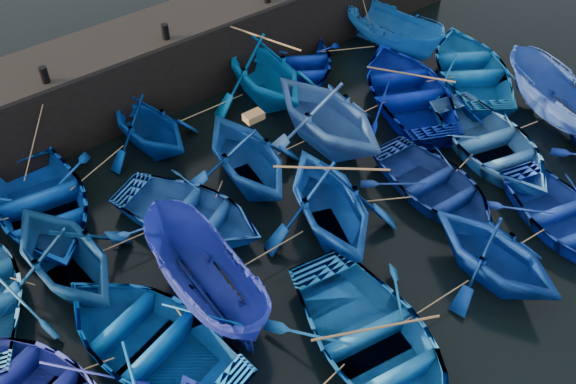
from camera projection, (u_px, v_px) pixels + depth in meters
ground at (362, 278)px, 16.83m from camera, size 120.00×120.00×0.00m
quay_wall at (159, 63)px, 21.95m from camera, size 26.00×2.50×2.50m
quay_top at (153, 29)px, 21.04m from camera, size 26.00×2.50×0.12m
bollard_1 at (44, 75)px, 18.56m from camera, size 0.24×0.24×0.50m
bollard_2 at (165, 32)px, 20.31m from camera, size 0.24×0.24×0.50m
boat_1 at (40, 204)px, 18.03m from camera, size 4.56×5.87×1.12m
boat_2 at (147, 124)px, 19.98m from camera, size 3.62×4.05×1.93m
boat_3 at (263, 69)px, 21.75m from camera, size 4.45×5.00×2.40m
boat_4 at (302, 62)px, 23.43m from camera, size 5.15×5.52×0.93m
boat_5 at (393, 31)px, 24.21m from camera, size 2.23×4.64×1.73m
boat_7 at (64, 253)px, 15.98m from camera, size 4.12×4.65×2.26m
boat_8 at (188, 214)px, 17.86m from camera, size 4.98×5.56×0.95m
boat_9 at (247, 154)px, 18.72m from camera, size 4.20×4.70×2.24m
boat_10 at (327, 112)px, 19.93m from camera, size 4.20×4.85×2.53m
boat_11 at (408, 90)px, 21.96m from camera, size 6.09×6.87×1.18m
boat_12 at (472, 68)px, 22.97m from camera, size 6.11×6.56×1.11m
boat_14 at (149, 337)px, 14.90m from camera, size 5.15×6.14×1.09m
boat_15 at (204, 279)px, 15.68m from camera, size 1.81×4.71×1.81m
boat_16 at (329, 201)px, 17.26m from camera, size 5.00×5.38×2.32m
boat_17 at (435, 186)px, 18.70m from camera, size 3.39×4.61×0.93m
boat_18 at (492, 144)px, 19.98m from camera, size 4.75×5.80×1.05m
boat_19 at (558, 102)px, 20.89m from camera, size 2.58×4.98×1.84m
boat_22 at (374, 343)px, 14.76m from camera, size 4.73×6.04×1.14m
boat_23 at (496, 252)px, 16.17m from camera, size 3.45×3.95×1.99m
boat_24 at (563, 217)px, 17.79m from camera, size 4.15×5.06×0.92m
wooden_crate at (254, 116)px, 17.99m from camera, size 0.56×0.35×0.22m
mooring_ropes at (255, 155)px, 19.07m from camera, size 17.52×11.98×2.10m
loose_oars at (344, 135)px, 18.30m from camera, size 10.06×12.00×1.32m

